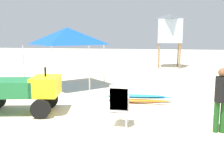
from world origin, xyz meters
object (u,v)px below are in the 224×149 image
(cooler_box, at_px, (211,114))
(surfboard_pile, at_px, (139,98))
(stacked_plastic_chairs, at_px, (119,102))
(popup_canopy, at_px, (67,36))
(lifeguard_near_center, at_px, (221,96))
(utility_cart, at_px, (21,89))
(lifeguard_tower, at_px, (170,28))

(cooler_box, bearing_deg, surfboard_pile, 146.21)
(stacked_plastic_chairs, xyz_separation_m, popup_canopy, (-3.21, 4.81, 1.78))
(popup_canopy, xyz_separation_m, cooler_box, (5.84, -3.75, -2.30))
(lifeguard_near_center, bearing_deg, utility_cart, 174.34)
(utility_cart, xyz_separation_m, surfboard_pile, (3.66, 1.90, -0.62))
(stacked_plastic_chairs, bearing_deg, popup_canopy, 123.75)
(surfboard_pile, distance_m, lifeguard_near_center, 3.43)
(utility_cart, distance_m, popup_canopy, 4.48)
(lifeguard_tower, relative_size, cooler_box, 8.20)
(lifeguard_near_center, bearing_deg, cooler_box, 88.95)
(utility_cart, relative_size, popup_canopy, 0.91)
(stacked_plastic_chairs, bearing_deg, utility_cart, 168.64)
(utility_cart, distance_m, lifeguard_near_center, 5.92)
(surfboard_pile, relative_size, cooler_box, 5.05)
(surfboard_pile, relative_size, lifeguard_tower, 0.62)
(utility_cart, height_order, lifeguard_near_center, lifeguard_near_center)
(utility_cart, xyz_separation_m, popup_canopy, (0.07, 4.15, 1.69))
(lifeguard_near_center, distance_m, lifeguard_tower, 13.64)
(utility_cart, height_order, surfboard_pile, utility_cart)
(utility_cart, relative_size, surfboard_pile, 1.06)
(cooler_box, bearing_deg, lifeguard_tower, 92.92)
(stacked_plastic_chairs, relative_size, popup_canopy, 0.40)
(popup_canopy, bearing_deg, lifeguard_tower, 59.22)
(lifeguard_near_center, bearing_deg, surfboard_pile, 131.84)
(lifeguard_near_center, xyz_separation_m, lifeguard_tower, (-0.62, 13.47, 2.10))
(surfboard_pile, relative_size, lifeguard_near_center, 1.53)
(stacked_plastic_chairs, xyz_separation_m, lifeguard_near_center, (2.60, 0.08, 0.27))
(utility_cart, relative_size, lifeguard_tower, 0.65)
(surfboard_pile, xyz_separation_m, lifeguard_near_center, (2.23, -2.49, 0.81))
(surfboard_pile, height_order, cooler_box, cooler_box)
(surfboard_pile, bearing_deg, stacked_plastic_chairs, -98.39)
(stacked_plastic_chairs, distance_m, surfboard_pile, 2.64)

